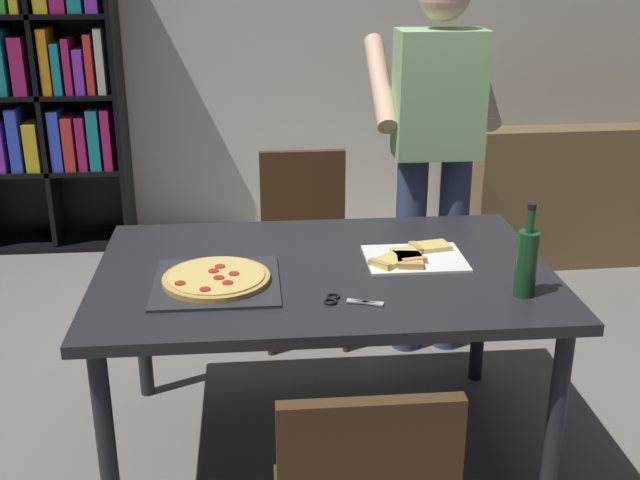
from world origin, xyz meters
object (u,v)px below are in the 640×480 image
Objects in this scene: couch at (592,202)px; wine_bottle at (527,261)px; kitchen_scissors at (344,300)px; dining_table at (324,285)px; person_serving_pizza at (435,144)px; chair_far_side at (304,233)px; pepperoni_pizza_on_tray at (216,280)px; bookshelf at (9,84)px.

wine_bottle reaches higher than couch.
couch is at bearing 50.68° from kitchen_scissors.
person_serving_pizza is at bearing 53.89° from dining_table.
chair_far_side reaches higher than couch.
chair_far_side is 1.49m from wine_bottle.
person_serving_pizza reaches higher than pepperoni_pizza_on_tray.
person_serving_pizza is at bearing -34.70° from bookshelf.
wine_bottle is at bearing -24.49° from dining_table.
couch is 1.92m from person_serving_pizza.
chair_far_side is 0.52× the size of couch.
person_serving_pizza is 4.11× the size of pepperoni_pizza_on_tray.
couch is at bearing 42.59° from pepperoni_pizza_on_tray.
dining_table is at bearing -126.11° from person_serving_pizza.
couch is at bearing 60.89° from wine_bottle.
wine_bottle is (0.63, -0.29, 0.19)m from dining_table.
couch is 2.67m from wine_bottle.
bookshelf is 2.83m from pepperoni_pizza_on_tray.
bookshelf reaches higher than pepperoni_pizza_on_tray.
chair_far_side is 1.21m from pepperoni_pizza_on_tray.
kitchen_scissors is (0.04, -1.30, 0.24)m from chair_far_side.
wine_bottle reaches higher than chair_far_side.
person_serving_pizza is at bearing -137.93° from couch.
kitchen_scissors is (-0.60, -0.00, -0.11)m from wine_bottle.
couch is 3.71m from bookshelf.
dining_table is 8.15× the size of kitchen_scissors.
couch is (1.90, 0.98, -0.21)m from chair_far_side.
chair_far_side is at bearing -152.82° from couch.
bookshelf is 9.83× the size of kitchen_scissors.
chair_far_side is 0.46× the size of bookshelf.
couch is 3.13m from pepperoni_pizza_on_tray.
person_serving_pizza is at bearing 93.10° from wine_bottle.
bookshelf is at bearing 123.27° from kitchen_scissors.
pepperoni_pizza_on_tray is (-0.38, -1.12, 0.25)m from chair_far_side.
dining_table is 3.80× the size of pepperoni_pizza_on_tray.
wine_bottle is 0.61m from kitchen_scissors.
bookshelf is at bearing 118.25° from pepperoni_pizza_on_tray.
dining_table is 0.40m from pepperoni_pizza_on_tray.
person_serving_pizza reaches higher than chair_far_side.
person_serving_pizza is 5.54× the size of wine_bottle.
couch is 5.46× the size of wine_bottle.
bookshelf reaches higher than dining_table.
person_serving_pizza is 1.23m from kitchen_scissors.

